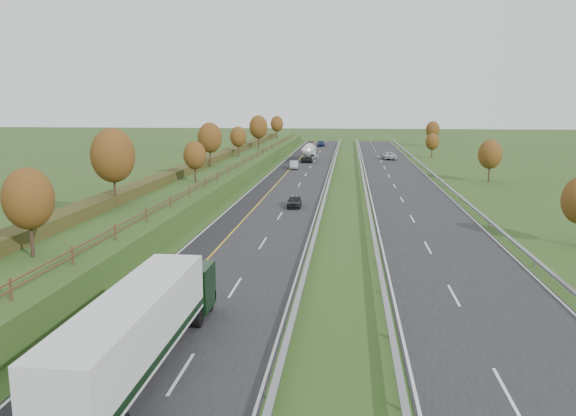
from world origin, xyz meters
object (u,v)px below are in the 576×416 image
Objects in this scene: box_lorry at (143,326)px; car_dark_near at (294,201)px; car_silver_mid at (294,165)px; car_small_far at (321,144)px; car_oncoming at (389,156)px; road_tanker at (308,152)px.

box_lorry reaches higher than car_dark_near.
car_silver_mid is (-1.28, 81.02, -1.56)m from box_lorry.
car_small_far is 39.61m from car_oncoming.
car_silver_mid is 0.87× the size of car_small_far.
box_lorry is 4.16× the size of car_dark_near.
car_small_far is (-1.68, 95.29, 0.07)m from car_dark_near.
box_lorry is 96.65m from road_tanker.
car_oncoming reaches higher than car_silver_mid.
box_lorry reaches higher than car_oncoming.
car_silver_mid is at bearing 90.90° from box_lorry.
road_tanker is 2.86× the size of car_dark_near.
car_silver_mid is (-1.54, -15.63, -1.09)m from road_tanker.
box_lorry is 137.06m from car_small_far.
car_small_far is at bearing -69.74° from car_oncoming.
car_silver_mid is at bearing 42.30° from car_oncoming.
box_lorry is 3.20× the size of car_small_far.
road_tanker is at bearing -95.01° from car_small_far.
road_tanker is 2.54× the size of car_silver_mid.
road_tanker reaches higher than car_dark_near.
car_oncoming is at bearing 42.19° from car_silver_mid.
box_lorry is 2.89× the size of car_oncoming.
car_small_far is (2.20, 56.03, 0.01)m from car_silver_mid.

